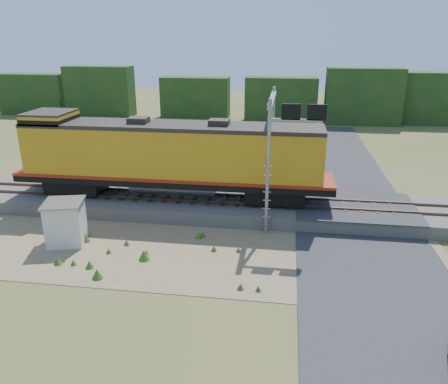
# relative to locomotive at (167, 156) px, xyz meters

# --- Properties ---
(ground) EXTENTS (140.00, 140.00, 0.00)m
(ground) POSITION_rel_locomotive_xyz_m (4.41, -6.00, -3.45)
(ground) COLOR #475123
(ground) RESTS_ON ground
(ballast) EXTENTS (70.00, 5.00, 0.80)m
(ballast) POSITION_rel_locomotive_xyz_m (4.41, 0.00, -3.05)
(ballast) COLOR slate
(ballast) RESTS_ON ground
(rails) EXTENTS (70.00, 1.54, 0.16)m
(rails) POSITION_rel_locomotive_xyz_m (4.41, 0.00, -2.57)
(rails) COLOR brown
(rails) RESTS_ON ballast
(dirt_shoulder) EXTENTS (26.00, 8.00, 0.03)m
(dirt_shoulder) POSITION_rel_locomotive_xyz_m (2.41, -5.50, -3.43)
(dirt_shoulder) COLOR #8C7754
(dirt_shoulder) RESTS_ON ground
(road) EXTENTS (7.00, 66.00, 0.86)m
(road) POSITION_rel_locomotive_xyz_m (11.41, -5.26, -3.36)
(road) COLOR #38383A
(road) RESTS_ON ground
(tree_line_north) EXTENTS (130.00, 3.00, 6.50)m
(tree_line_north) POSITION_rel_locomotive_xyz_m (4.41, 32.00, -0.38)
(tree_line_north) COLOR #183C15
(tree_line_north) RESTS_ON ground
(weed_clumps) EXTENTS (15.00, 6.20, 0.56)m
(weed_clumps) POSITION_rel_locomotive_xyz_m (0.91, -5.90, -3.45)
(weed_clumps) COLOR #355F1B
(weed_clumps) RESTS_ON ground
(locomotive) EXTENTS (19.52, 2.98, 5.04)m
(locomotive) POSITION_rel_locomotive_xyz_m (0.00, 0.00, 0.00)
(locomotive) COLOR black
(locomotive) RESTS_ON rails
(shed) EXTENTS (2.38, 2.38, 2.33)m
(shed) POSITION_rel_locomotive_xyz_m (-4.07, -5.48, -2.27)
(shed) COLOR silver
(shed) RESTS_ON ground
(signal_gantry) EXTENTS (2.94, 6.20, 7.41)m
(signal_gantry) POSITION_rel_locomotive_xyz_m (6.63, -0.68, 2.09)
(signal_gantry) COLOR gray
(signal_gantry) RESTS_ON ground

